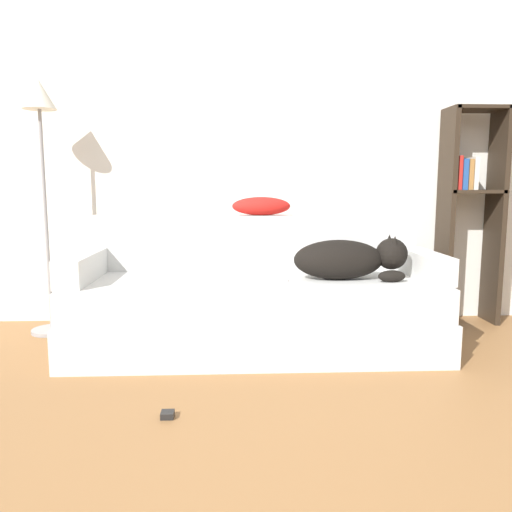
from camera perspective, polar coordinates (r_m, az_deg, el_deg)
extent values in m
cube|color=silver|center=(3.72, 0.26, 13.51)|extent=(7.68, 0.06, 2.70)
cube|color=silver|center=(3.09, -0.08, -8.38)|extent=(2.19, 0.84, 0.24)
cube|color=silver|center=(3.02, -0.08, -4.44)|extent=(2.15, 0.80, 0.20)
cube|color=silver|center=(3.33, -0.34, 1.58)|extent=(2.15, 0.15, 0.36)
cube|color=silver|center=(3.12, -19.19, -1.18)|extent=(0.15, 0.65, 0.16)
cube|color=silver|center=(3.20, 18.52, -0.92)|extent=(0.15, 0.65, 0.16)
ellipsoid|color=black|center=(3.00, 9.41, -0.42)|extent=(0.53, 0.23, 0.24)
sphere|color=black|center=(3.08, 15.24, 0.24)|extent=(0.19, 0.19, 0.19)
cone|color=black|center=(3.02, 15.58, 1.43)|extent=(0.07, 0.07, 0.08)
cone|color=black|center=(3.12, 14.99, 1.65)|extent=(0.07, 0.07, 0.08)
ellipsoid|color=black|center=(2.99, 15.25, -2.24)|extent=(0.16, 0.06, 0.07)
cube|color=#B7B7BC|center=(3.00, 0.45, -2.45)|extent=(0.31, 0.27, 0.02)
ellipsoid|color=red|center=(3.30, 0.55, 5.72)|extent=(0.38, 0.15, 0.12)
cube|color=#2D2319|center=(3.84, 20.82, 4.15)|extent=(0.04, 0.26, 1.54)
cube|color=#2D2319|center=(4.00, 25.68, 4.01)|extent=(0.04, 0.26, 1.54)
cube|color=#2D2319|center=(3.95, 23.92, 15.11)|extent=(0.38, 0.26, 0.02)
cube|color=#2D2319|center=(3.91, 23.45, 6.78)|extent=(0.38, 0.26, 0.02)
cube|color=red|center=(3.84, 21.76, 8.79)|extent=(0.03, 0.20, 0.23)
cube|color=#234C93|center=(3.85, 22.26, 8.61)|extent=(0.04, 0.20, 0.21)
cube|color=olive|center=(3.87, 22.80, 8.56)|extent=(0.03, 0.20, 0.21)
cube|color=silver|center=(3.89, 23.30, 8.63)|extent=(0.03, 0.20, 0.23)
cylinder|color=gray|center=(3.73, -22.25, -7.86)|extent=(0.27, 0.27, 0.02)
cylinder|color=gray|center=(3.60, -22.87, 3.57)|extent=(0.02, 0.02, 1.46)
cone|color=silver|center=(3.64, -23.60, 16.62)|extent=(0.22, 0.22, 0.19)
cube|color=black|center=(2.29, -10.08, -17.41)|extent=(0.06, 0.06, 0.03)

